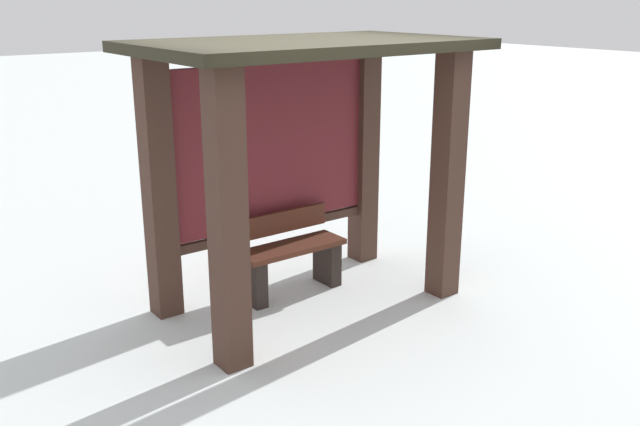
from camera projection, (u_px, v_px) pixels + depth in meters
name	position (u px, v px, depth m)	size (l,w,h in m)	color
ground_plane	(309.00, 302.00, 6.28)	(60.00, 60.00, 0.00)	silver
bus_shelter	(299.00, 126.00, 5.92)	(2.74, 1.66, 2.28)	#422B21
bench_left_inside	(290.00, 257.00, 6.40)	(1.02, 0.35, 0.74)	#4E2619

